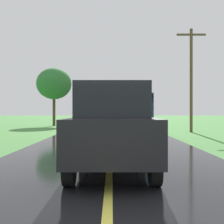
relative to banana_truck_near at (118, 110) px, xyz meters
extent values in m
cube|color=#2D2D30|center=(0.00, -0.92, -0.80)|extent=(0.90, 5.51, 0.24)
cube|color=brown|center=(0.00, -0.92, -0.60)|extent=(2.30, 5.80, 0.20)
cube|color=gold|center=(0.00, 1.03, 0.45)|extent=(2.10, 1.90, 1.90)
cube|color=black|center=(0.00, 1.98, 0.79)|extent=(1.78, 0.02, 0.76)
cube|color=#2D517F|center=(-1.11, -1.90, 0.05)|extent=(0.08, 3.85, 1.10)
cube|color=#2D517F|center=(1.11, -1.90, 0.05)|extent=(0.08, 3.85, 1.10)
cube|color=#2D517F|center=(0.00, -3.78, 0.05)|extent=(2.30, 0.08, 1.10)
cube|color=#2D517F|center=(0.00, -0.01, 0.05)|extent=(2.30, 0.08, 1.10)
cylinder|color=black|center=(-1.05, 0.88, -0.90)|extent=(0.28, 1.00, 1.00)
cylinder|color=black|center=(1.05, 0.88, -0.90)|extent=(0.28, 1.00, 1.00)
cylinder|color=black|center=(-1.05, -2.52, -0.90)|extent=(0.28, 1.00, 1.00)
cylinder|color=black|center=(1.05, -2.52, -0.90)|extent=(0.28, 1.00, 1.00)
ellipsoid|color=gold|center=(-0.37, -1.94, -0.30)|extent=(0.47, 0.43, 0.44)
ellipsoid|color=#A4B82B|center=(-0.09, -1.10, 0.36)|extent=(0.41, 0.39, 0.47)
ellipsoid|color=#B0C11E|center=(0.17, -0.55, -0.30)|extent=(0.50, 0.62, 0.43)
ellipsoid|color=#ABB923|center=(0.62, -3.10, 0.03)|extent=(0.56, 0.67, 0.50)
ellipsoid|color=#A2BB25|center=(-0.19, -0.32, 0.02)|extent=(0.56, 0.55, 0.50)
ellipsoid|color=#A6C230|center=(-0.50, -2.02, 0.32)|extent=(0.50, 0.64, 0.42)
ellipsoid|color=#B3C230|center=(-0.39, -1.27, -0.02)|extent=(0.46, 0.51, 0.40)
cube|color=#2D2D30|center=(-0.05, 14.27, -0.80)|extent=(0.90, 5.51, 0.24)
cube|color=brown|center=(-0.05, 14.27, -0.60)|extent=(2.30, 5.80, 0.20)
cube|color=#197A4C|center=(-0.05, 16.22, 0.45)|extent=(2.10, 1.90, 1.90)
cube|color=black|center=(-0.05, 17.18, 0.79)|extent=(1.78, 0.02, 0.76)
cube|color=maroon|center=(-1.16, 13.30, 0.05)|extent=(0.08, 3.85, 1.10)
cube|color=maroon|center=(1.06, 13.30, 0.05)|extent=(0.08, 3.85, 1.10)
cube|color=maroon|center=(-0.05, 11.41, 0.05)|extent=(2.30, 0.08, 1.10)
cube|color=maroon|center=(-0.05, 15.18, 0.05)|extent=(2.30, 0.08, 1.10)
cylinder|color=black|center=(-1.10, 16.07, -0.90)|extent=(0.28, 1.00, 1.00)
cylinder|color=black|center=(1.00, 16.07, -0.90)|extent=(0.28, 1.00, 1.00)
cylinder|color=black|center=(-1.10, 12.68, -0.90)|extent=(0.28, 1.00, 1.00)
cylinder|color=black|center=(1.00, 12.68, -0.90)|extent=(0.28, 1.00, 1.00)
ellipsoid|color=#AEBF1D|center=(-0.13, 13.54, -0.28)|extent=(0.40, 0.50, 0.41)
ellipsoid|color=#A5CA20|center=(-0.75, 13.59, 0.01)|extent=(0.55, 0.50, 0.49)
ellipsoid|color=#A9BF2D|center=(0.44, 14.74, 0.30)|extent=(0.46, 0.48, 0.48)
ellipsoid|color=#B1CB2E|center=(0.61, 12.69, 0.34)|extent=(0.58, 0.62, 0.52)
ellipsoid|color=#B1CE30|center=(0.10, 14.58, -0.30)|extent=(0.54, 0.55, 0.41)
ellipsoid|color=#B3C333|center=(-0.71, 13.71, -0.35)|extent=(0.47, 0.52, 0.51)
cylinder|color=brown|center=(5.17, 5.70, 2.09)|extent=(0.20, 0.20, 7.13)
cube|color=brown|center=(5.17, 5.70, 5.26)|extent=(1.99, 0.12, 0.12)
cylinder|color=#4C3823|center=(-6.10, 14.33, -0.06)|extent=(0.28, 0.28, 2.83)
ellipsoid|color=#2D7033|center=(-6.10, 14.33, 2.74)|extent=(3.47, 3.47, 3.12)
cube|color=black|center=(-0.30, -7.22, -0.58)|extent=(1.70, 4.10, 0.80)
cube|color=black|center=(-0.30, -7.42, 0.17)|extent=(1.44, 2.05, 0.70)
cylinder|color=black|center=(-1.07, -5.95, -1.08)|extent=(0.20, 0.64, 0.64)
cylinder|color=black|center=(0.47, -5.95, -1.08)|extent=(0.20, 0.64, 0.64)
cylinder|color=black|center=(-1.07, -8.49, -1.08)|extent=(0.20, 0.64, 0.64)
cylinder|color=black|center=(0.47, -8.49, -1.08)|extent=(0.20, 0.64, 0.64)
camera|label=1|loc=(-0.30, -13.51, -0.05)|focal=44.72mm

